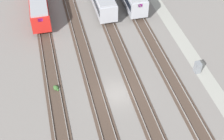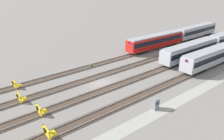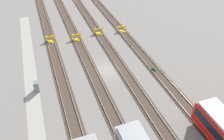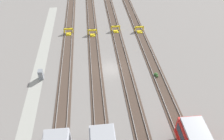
{
  "view_description": "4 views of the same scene",
  "coord_description": "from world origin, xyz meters",
  "px_view_note": "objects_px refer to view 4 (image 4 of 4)",
  "views": [
    {
      "loc": [
        -24.76,
        7.03,
        29.45
      ],
      "look_at": [
        2.51,
        0.0,
        1.8
      ],
      "focal_mm": 50.0,
      "sensor_mm": 36.0,
      "label": 1
    },
    {
      "loc": [
        -19.75,
        -28.0,
        16.82
      ],
      "look_at": [
        2.51,
        0.0,
        1.8
      ],
      "focal_mm": 35.0,
      "sensor_mm": 36.0,
      "label": 2
    },
    {
      "loc": [
        27.52,
        -9.14,
        22.2
      ],
      "look_at": [
        2.51,
        0.0,
        1.8
      ],
      "focal_mm": 35.0,
      "sensor_mm": 36.0,
      "label": 3
    },
    {
      "loc": [
        28.88,
        -2.97,
        23.64
      ],
      "look_at": [
        2.51,
        0.0,
        1.8
      ],
      "focal_mm": 35.0,
      "sensor_mm": 36.0,
      "label": 4
    }
  ],
  "objects_px": {
    "bumper_stop_near_inner_track": "(93,33)",
    "weed_clump": "(156,75)",
    "electrical_cabinet": "(41,74)",
    "bumper_stop_nearest_track": "(68,32)",
    "bumper_stop_middle_track": "(116,29)",
    "bumper_stop_far_inner_track": "(139,30)"
  },
  "relations": [
    {
      "from": "bumper_stop_middle_track",
      "to": "weed_clump",
      "type": "bearing_deg",
      "value": 17.03
    },
    {
      "from": "bumper_stop_nearest_track",
      "to": "bumper_stop_far_inner_track",
      "type": "relative_size",
      "value": 1.0
    },
    {
      "from": "bumper_stop_far_inner_track",
      "to": "electrical_cabinet",
      "type": "height_order",
      "value": "electrical_cabinet"
    },
    {
      "from": "bumper_stop_near_inner_track",
      "to": "bumper_stop_far_inner_track",
      "type": "relative_size",
      "value": 1.0
    },
    {
      "from": "bumper_stop_middle_track",
      "to": "weed_clump",
      "type": "distance_m",
      "value": 16.2
    },
    {
      "from": "bumper_stop_middle_track",
      "to": "electrical_cabinet",
      "type": "relative_size",
      "value": 1.25
    },
    {
      "from": "bumper_stop_near_inner_track",
      "to": "weed_clump",
      "type": "xyz_separation_m",
      "value": [
        14.45,
        9.8,
        -0.27
      ]
    },
    {
      "from": "bumper_stop_nearest_track",
      "to": "electrical_cabinet",
      "type": "xyz_separation_m",
      "value": [
        13.98,
        -3.79,
        0.29
      ]
    },
    {
      "from": "bumper_stop_middle_track",
      "to": "weed_clump",
      "type": "xyz_separation_m",
      "value": [
        15.48,
        4.74,
        -0.27
      ]
    },
    {
      "from": "bumper_stop_middle_track",
      "to": "weed_clump",
      "type": "relative_size",
      "value": 2.17
    },
    {
      "from": "bumper_stop_nearest_track",
      "to": "electrical_cabinet",
      "type": "distance_m",
      "value": 14.48
    },
    {
      "from": "electrical_cabinet",
      "to": "bumper_stop_nearest_track",
      "type": "bearing_deg",
      "value": 164.83
    },
    {
      "from": "bumper_stop_nearest_track",
      "to": "bumper_stop_near_inner_track",
      "type": "distance_m",
      "value": 5.16
    },
    {
      "from": "bumper_stop_far_inner_track",
      "to": "bumper_stop_middle_track",
      "type": "bearing_deg",
      "value": -98.65
    },
    {
      "from": "electrical_cabinet",
      "to": "weed_clump",
      "type": "xyz_separation_m",
      "value": [
        1.53,
        18.64,
        -0.56
      ]
    },
    {
      "from": "bumper_stop_near_inner_track",
      "to": "weed_clump",
      "type": "bearing_deg",
      "value": 34.14
    },
    {
      "from": "bumper_stop_near_inner_track",
      "to": "electrical_cabinet",
      "type": "height_order",
      "value": "electrical_cabinet"
    },
    {
      "from": "electrical_cabinet",
      "to": "weed_clump",
      "type": "distance_m",
      "value": 18.71
    },
    {
      "from": "bumper_stop_nearest_track",
      "to": "bumper_stop_far_inner_track",
      "type": "bearing_deg",
      "value": 87.02
    },
    {
      "from": "bumper_stop_nearest_track",
      "to": "bumper_stop_middle_track",
      "type": "distance_m",
      "value": 10.11
    },
    {
      "from": "bumper_stop_near_inner_track",
      "to": "bumper_stop_far_inner_track",
      "type": "xyz_separation_m",
      "value": [
        -0.26,
        10.12,
        0.0
      ]
    },
    {
      "from": "bumper_stop_near_inner_track",
      "to": "electrical_cabinet",
      "type": "distance_m",
      "value": 15.66
    }
  ]
}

